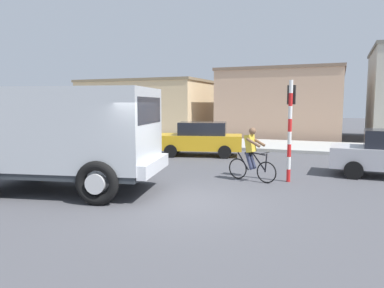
# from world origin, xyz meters

# --- Properties ---
(ground_plane) EXTENTS (120.00, 120.00, 0.00)m
(ground_plane) POSITION_xyz_m (0.00, 0.00, 0.00)
(ground_plane) COLOR #4C4C51
(sidewalk_far) EXTENTS (80.00, 5.00, 0.16)m
(sidewalk_far) POSITION_xyz_m (0.00, 13.00, 0.08)
(sidewalk_far) COLOR #ADADA8
(sidewalk_far) RESTS_ON ground
(truck_foreground) EXTENTS (5.82, 3.68, 2.90)m
(truck_foreground) POSITION_xyz_m (-3.53, -0.04, 1.67)
(truck_foreground) COLOR #B2B7BC
(truck_foreground) RESTS_ON ground
(cyclist) EXTENTS (1.67, 0.65, 1.72)m
(cyclist) POSITION_xyz_m (1.14, 3.28, 0.86)
(cyclist) COLOR black
(cyclist) RESTS_ON ground
(traffic_light_pole) EXTENTS (0.24, 0.43, 3.20)m
(traffic_light_pole) POSITION_xyz_m (2.26, 3.67, 2.07)
(traffic_light_pole) COLOR red
(traffic_light_pole) RESTS_ON ground
(car_red_near) EXTENTS (4.30, 2.66, 1.60)m
(car_red_near) POSITION_xyz_m (-2.43, 8.00, 0.82)
(car_red_near) COLOR gold
(car_red_near) RESTS_ON ground
(building_corner_left) EXTENTS (10.31, 6.31, 4.39)m
(building_corner_left) POSITION_xyz_m (-11.43, 18.89, 2.20)
(building_corner_left) COLOR #D1B284
(building_corner_left) RESTS_ON ground
(building_mid_block) EXTENTS (8.60, 8.05, 4.96)m
(building_mid_block) POSITION_xyz_m (-0.34, 20.15, 2.48)
(building_mid_block) COLOR tan
(building_mid_block) RESTS_ON ground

